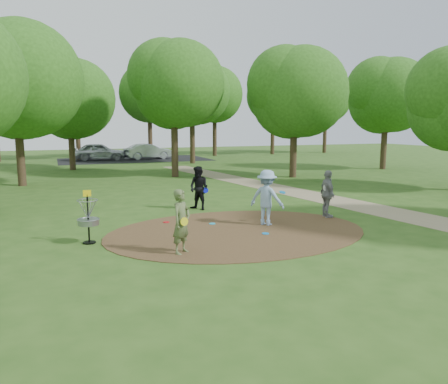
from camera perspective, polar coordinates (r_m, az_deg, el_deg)
name	(u,v)px	position (r m, az deg, el deg)	size (l,w,h in m)	color
ground	(238,232)	(13.91, 1.81, -5.19)	(100.00, 100.00, 0.00)	#2D5119
dirt_clearing	(238,231)	(13.91, 1.81, -5.15)	(8.40, 8.40, 0.02)	#47301C
footpath	(363,207)	(18.94, 17.71, -1.82)	(2.00, 40.00, 0.01)	#8C7A5B
parking_lot	(135,159)	(43.16, -11.60, 4.19)	(14.00, 8.00, 0.01)	black
player_observer_with_disc	(181,222)	(11.46, -5.59, -3.89)	(0.74, 0.71, 1.71)	#57663B
player_throwing_with_disc	(267,198)	(14.69, 5.61, -0.75)	(1.37, 1.38, 1.87)	#8CABD1
player_walking_with_disc	(199,188)	(17.31, -3.30, 0.51)	(1.03, 1.07, 1.74)	black
player_waiting_with_disc	(327,194)	(16.25, 13.36, -0.26)	(0.60, 1.08, 1.74)	gray
disc_ground_cyan	(212,224)	(14.87, -1.55, -4.15)	(0.22, 0.22, 0.02)	#1AA5D0
disc_ground_blue	(265,233)	(13.62, 5.44, -5.41)	(0.22, 0.22, 0.02)	#0D86E1
disc_ground_red	(166,222)	(15.23, -7.55, -3.92)	(0.22, 0.22, 0.02)	red
car_left	(99,152)	(42.90, -15.97, 5.10)	(1.95, 4.85, 1.65)	#B0B3B8
car_right	(148,151)	(43.24, -9.90, 5.24)	(1.59, 4.56, 1.50)	#B4B9BD
disc_golf_basket	(88,213)	(12.97, -17.34, -2.67)	(0.63, 0.63, 1.54)	black
tree_ring	(206,86)	(22.05, -2.37, 13.65)	(37.00, 45.33, 9.03)	#332316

